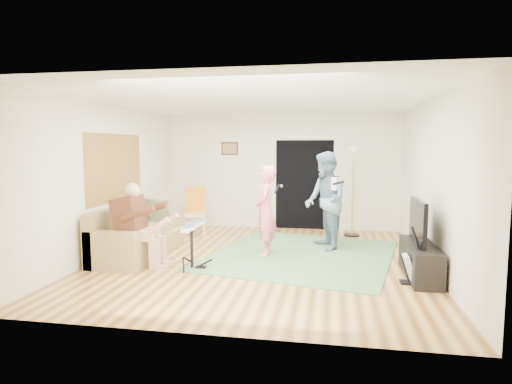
# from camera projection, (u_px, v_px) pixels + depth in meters

# --- Properties ---
(floor) EXTENTS (6.00, 6.00, 0.00)m
(floor) POSITION_uv_depth(u_px,v_px,m) (260.00, 260.00, 7.35)
(floor) COLOR brown
(floor) RESTS_ON ground
(walls) EXTENTS (5.50, 6.00, 2.70)m
(walls) POSITION_uv_depth(u_px,v_px,m) (261.00, 182.00, 7.20)
(walls) COLOR beige
(walls) RESTS_ON floor
(ceiling) EXTENTS (6.00, 6.00, 0.00)m
(ceiling) POSITION_uv_depth(u_px,v_px,m) (261.00, 101.00, 7.06)
(ceiling) COLOR white
(ceiling) RESTS_ON walls
(window_blinds) EXTENTS (0.00, 2.05, 2.05)m
(window_blinds) POSITION_uv_depth(u_px,v_px,m) (115.00, 168.00, 7.85)
(window_blinds) COLOR olive
(window_blinds) RESTS_ON walls
(doorway) EXTENTS (2.10, 0.00, 2.10)m
(doorway) POSITION_uv_depth(u_px,v_px,m) (304.00, 185.00, 10.07)
(doorway) COLOR black
(doorway) RESTS_ON walls
(picture_frame) EXTENTS (0.42, 0.03, 0.32)m
(picture_frame) POSITION_uv_depth(u_px,v_px,m) (230.00, 149.00, 10.29)
(picture_frame) COLOR #3F2314
(picture_frame) RESTS_ON walls
(area_rug) EXTENTS (3.70, 3.97, 0.02)m
(area_rug) POSITION_uv_depth(u_px,v_px,m) (302.00, 255.00, 7.70)
(area_rug) COLOR #4D7547
(area_rug) RESTS_ON floor
(sofa) EXTENTS (0.90, 2.18, 0.88)m
(sofa) POSITION_uv_depth(u_px,v_px,m) (134.00, 239.00, 7.68)
(sofa) COLOR olive
(sofa) RESTS_ON floor
(drummer) EXTENTS (0.88, 0.49, 1.36)m
(drummer) POSITION_uv_depth(u_px,v_px,m) (140.00, 234.00, 6.95)
(drummer) COLOR #532917
(drummer) RESTS_ON sofa
(drum_kit) EXTENTS (0.40, 0.71, 0.74)m
(drum_kit) POSITION_uv_depth(u_px,v_px,m) (192.00, 249.00, 6.82)
(drum_kit) COLOR black
(drum_kit) RESTS_ON floor
(singer) EXTENTS (0.41, 0.60, 1.61)m
(singer) POSITION_uv_depth(u_px,v_px,m) (266.00, 211.00, 7.62)
(singer) COLOR pink
(singer) RESTS_ON floor
(microphone) EXTENTS (0.06, 0.06, 0.24)m
(microphone) POSITION_uv_depth(u_px,v_px,m) (277.00, 189.00, 7.54)
(microphone) COLOR black
(microphone) RESTS_ON singer
(guitarist) EXTENTS (0.97, 1.09, 1.86)m
(guitarist) POSITION_uv_depth(u_px,v_px,m) (325.00, 201.00, 8.04)
(guitarist) COLOR slate
(guitarist) RESTS_ON floor
(guitar_held) EXTENTS (0.33, 0.60, 0.26)m
(guitar_held) POSITION_uv_depth(u_px,v_px,m) (337.00, 183.00, 7.97)
(guitar_held) COLOR white
(guitar_held) RESTS_ON guitarist
(guitar_spare) EXTENTS (0.30, 0.27, 0.83)m
(guitar_spare) POSITION_uv_depth(u_px,v_px,m) (409.00, 267.00, 6.06)
(guitar_spare) COLOR black
(guitar_spare) RESTS_ON floor
(torchiere_lamp) EXTENTS (0.35, 0.35, 1.93)m
(torchiere_lamp) POSITION_uv_depth(u_px,v_px,m) (353.00, 175.00, 9.23)
(torchiere_lamp) COLOR black
(torchiere_lamp) RESTS_ON floor
(dining_chair) EXTENTS (0.56, 0.59, 1.07)m
(dining_chair) POSITION_uv_depth(u_px,v_px,m) (196.00, 219.00, 9.28)
(dining_chair) COLOR #D8B98C
(dining_chair) RESTS_ON floor
(tv_cabinet) EXTENTS (0.40, 1.40, 0.50)m
(tv_cabinet) POSITION_uv_depth(u_px,v_px,m) (420.00, 261.00, 6.37)
(tv_cabinet) COLOR black
(tv_cabinet) RESTS_ON floor
(television) EXTENTS (0.06, 1.04, 0.64)m
(television) POSITION_uv_depth(u_px,v_px,m) (418.00, 221.00, 6.31)
(television) COLOR black
(television) RESTS_ON tv_cabinet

